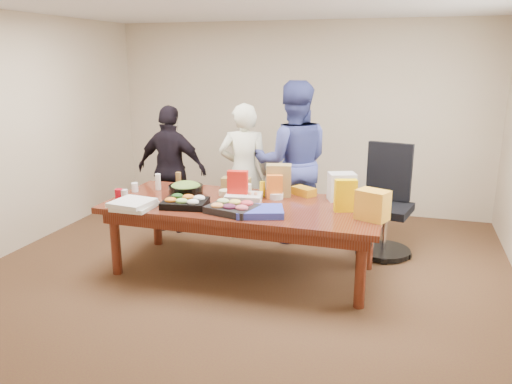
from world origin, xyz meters
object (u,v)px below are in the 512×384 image
(conference_table, at_px, (244,238))
(salad_bowl, at_px, (186,191))
(person_center, at_px, (244,172))
(sheet_cake, at_px, (244,197))
(office_chair, at_px, (386,204))
(person_right, at_px, (293,162))

(conference_table, distance_m, salad_bowl, 0.81)
(person_center, xyz_separation_m, sheet_cake, (0.29, -0.87, -0.06))
(office_chair, bearing_deg, salad_bowl, -146.18)
(person_center, bearing_deg, sheet_cake, 93.61)
(sheet_cake, bearing_deg, person_center, 98.99)
(office_chair, relative_size, person_center, 0.72)
(sheet_cake, xyz_separation_m, salad_bowl, (-0.65, -0.03, 0.03))
(person_right, distance_m, salad_bowl, 1.40)
(office_chair, height_order, person_center, person_center)
(office_chair, distance_m, person_center, 1.73)
(conference_table, height_order, office_chair, office_chair)
(office_chair, xyz_separation_m, person_right, (-1.13, 0.21, 0.37))
(conference_table, relative_size, salad_bowl, 7.61)
(person_center, distance_m, sheet_cake, 0.92)
(person_center, distance_m, person_right, 0.61)
(person_center, bearing_deg, conference_table, 93.46)
(person_center, relative_size, person_right, 0.86)
(conference_table, bearing_deg, person_right, 77.10)
(conference_table, bearing_deg, salad_bowl, 172.94)
(person_right, bearing_deg, office_chair, 153.02)
(person_center, xyz_separation_m, person_right, (0.58, 0.13, 0.13))
(person_right, relative_size, salad_bowl, 5.28)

